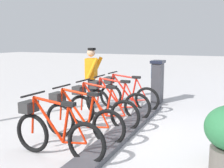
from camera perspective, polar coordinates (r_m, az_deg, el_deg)
The scene contains 9 objects.
ground_plane at distance 5.43m, azimuth 2.30°, elevation -10.73°, with size 60.00×60.00×0.00m, color beige.
dock_rail_base at distance 5.41m, azimuth 2.30°, elevation -10.23°, with size 0.44×4.85×0.10m, color #47474C.
payment_kiosk at distance 8.07m, azimuth 9.68°, elevation 0.63°, with size 0.36×0.52×1.28m.
bike_docked_0 at distance 7.18m, azimuth 2.96°, elevation -2.22°, with size 1.72×0.54×1.02m.
bike_docked_1 at distance 6.44m, azimuth 0.42°, elevation -3.54°, with size 1.72×0.54×1.02m.
bike_docked_2 at distance 5.73m, azimuth -2.77°, elevation -5.18°, with size 1.72×0.54×1.02m.
bike_docked_3 at distance 5.04m, azimuth -6.88°, elevation -7.26°, with size 1.72×0.54×1.02m.
bike_docked_4 at distance 4.39m, azimuth -12.30°, elevation -9.91°, with size 1.72×0.54×1.02m.
worker_near_rack at distance 7.38m, azimuth -4.37°, elevation 1.85°, with size 0.50×0.68×1.66m.
Camera 1 is at (-1.84, 4.76, 1.85)m, focal length 42.79 mm.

